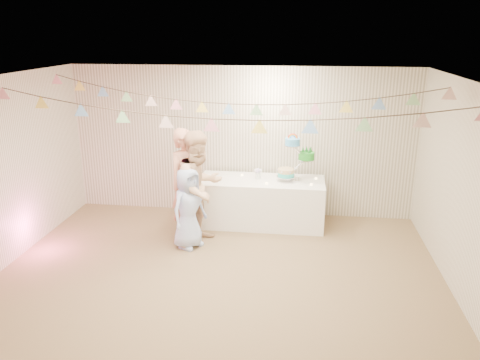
# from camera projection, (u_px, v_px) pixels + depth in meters

# --- Properties ---
(floor) EXTENTS (6.00, 6.00, 0.00)m
(floor) POSITION_uv_depth(u_px,v_px,m) (217.00, 280.00, 6.21)
(floor) COLOR brown
(floor) RESTS_ON ground
(ceiling) EXTENTS (6.00, 6.00, 0.00)m
(ceiling) POSITION_uv_depth(u_px,v_px,m) (214.00, 81.00, 5.41)
(ceiling) COLOR silver
(ceiling) RESTS_ON ground
(back_wall) EXTENTS (6.00, 6.00, 0.00)m
(back_wall) POSITION_uv_depth(u_px,v_px,m) (241.00, 142.00, 8.17)
(back_wall) COLOR silver
(back_wall) RESTS_ON ground
(front_wall) EXTENTS (6.00, 6.00, 0.00)m
(front_wall) POSITION_uv_depth(u_px,v_px,m) (155.00, 296.00, 3.45)
(front_wall) COLOR silver
(front_wall) RESTS_ON ground
(right_wall) EXTENTS (5.00, 5.00, 0.00)m
(right_wall) POSITION_uv_depth(u_px,v_px,m) (469.00, 198.00, 5.44)
(right_wall) COLOR silver
(right_wall) RESTS_ON ground
(table) EXTENTS (2.09, 0.84, 0.78)m
(table) POSITION_uv_depth(u_px,v_px,m) (261.00, 202.00, 7.91)
(table) COLOR white
(table) RESTS_ON floor
(cake_stand) EXTENTS (0.66, 0.39, 0.74)m
(cake_stand) POSITION_uv_depth(u_px,v_px,m) (295.00, 161.00, 7.67)
(cake_stand) COLOR silver
(cake_stand) RESTS_ON table
(cake_bottom) EXTENTS (0.31, 0.31, 0.15)m
(cake_bottom) POSITION_uv_depth(u_px,v_px,m) (286.00, 178.00, 7.71)
(cake_bottom) COLOR #2AC7BB
(cake_bottom) RESTS_ON cake_stand
(cake_middle) EXTENTS (0.27, 0.27, 0.22)m
(cake_middle) POSITION_uv_depth(u_px,v_px,m) (306.00, 160.00, 7.73)
(cake_middle) COLOR #1E8D22
(cake_middle) RESTS_ON cake_stand
(cake_top_tier) EXTENTS (0.25, 0.25, 0.19)m
(cake_top_tier) POSITION_uv_depth(u_px,v_px,m) (292.00, 146.00, 7.57)
(cake_top_tier) COLOR #459EDB
(cake_top_tier) RESTS_ON cake_stand
(platter) EXTENTS (0.33, 0.33, 0.02)m
(platter) POSITION_uv_depth(u_px,v_px,m) (225.00, 181.00, 7.83)
(platter) COLOR white
(platter) RESTS_ON table
(posy) EXTENTS (0.16, 0.16, 0.18)m
(posy) POSITION_uv_depth(u_px,v_px,m) (258.00, 176.00, 7.83)
(posy) COLOR white
(posy) RESTS_ON table
(person_adult_a) EXTENTS (0.71, 0.76, 1.75)m
(person_adult_a) POSITION_uv_depth(u_px,v_px,m) (187.00, 184.00, 7.30)
(person_adult_a) COLOR tan
(person_adult_a) RESTS_ON floor
(person_adult_b) EXTENTS (1.05, 1.09, 1.76)m
(person_adult_b) POSITION_uv_depth(u_px,v_px,m) (200.00, 188.00, 7.09)
(person_adult_b) COLOR #DCAD87
(person_adult_b) RESTS_ON floor
(person_child) EXTENTS (0.66, 0.73, 1.25)m
(person_child) POSITION_uv_depth(u_px,v_px,m) (188.00, 208.00, 6.99)
(person_child) COLOR #AEC4F7
(person_child) RESTS_ON floor
(bunting_back) EXTENTS (5.60, 1.10, 0.40)m
(bunting_back) POSITION_uv_depth(u_px,v_px,m) (229.00, 91.00, 6.52)
(bunting_back) COLOR pink
(bunting_back) RESTS_ON ceiling
(bunting_front) EXTENTS (5.60, 0.90, 0.36)m
(bunting_front) POSITION_uv_depth(u_px,v_px,m) (211.00, 108.00, 5.31)
(bunting_front) COLOR #72A5E5
(bunting_front) RESTS_ON ceiling
(tealight_0) EXTENTS (0.04, 0.04, 0.03)m
(tealight_0) POSITION_uv_depth(u_px,v_px,m) (213.00, 180.00, 7.74)
(tealight_0) COLOR #FFD88C
(tealight_0) RESTS_ON table
(tealight_1) EXTENTS (0.04, 0.04, 0.03)m
(tealight_1) POSITION_uv_depth(u_px,v_px,m) (242.00, 175.00, 8.00)
(tealight_1) COLOR #FFD88C
(tealight_1) RESTS_ON table
(tealight_2) EXTENTS (0.04, 0.04, 0.03)m
(tealight_2) POSITION_uv_depth(u_px,v_px,m) (267.00, 183.00, 7.57)
(tealight_2) COLOR #FFD88C
(tealight_2) RESTS_ON table
(tealight_3) EXTENTS (0.04, 0.04, 0.03)m
(tealight_3) POSITION_uv_depth(u_px,v_px,m) (283.00, 176.00, 7.95)
(tealight_3) COLOR #FFD88C
(tealight_3) RESTS_ON table
(tealight_4) EXTENTS (0.04, 0.04, 0.03)m
(tealight_4) POSITION_uv_depth(u_px,v_px,m) (311.00, 184.00, 7.51)
(tealight_4) COLOR #FFD88C
(tealight_4) RESTS_ON table
(tealight_5) EXTENTS (0.04, 0.04, 0.03)m
(tealight_5) POSITION_uv_depth(u_px,v_px,m) (316.00, 178.00, 7.82)
(tealight_5) COLOR #FFD88C
(tealight_5) RESTS_ON table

